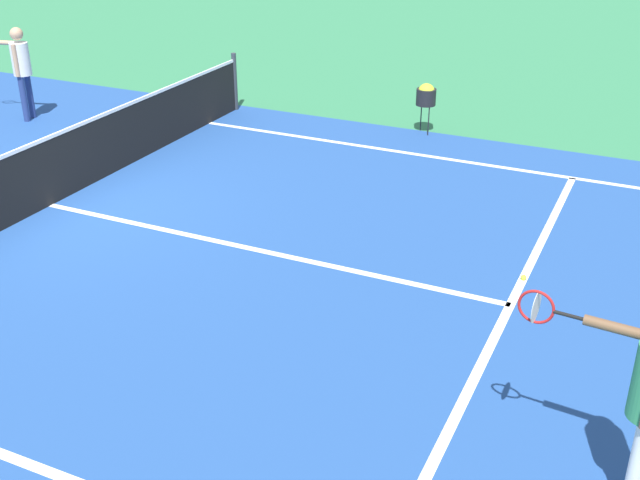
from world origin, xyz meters
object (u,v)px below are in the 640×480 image
Objects in this scene: net at (45,172)px; tennis_ball_mid_court at (524,278)px; ball_hopper at (426,95)px; player_far at (20,63)px.

net is 154.54× the size of tennis_ball_mid_court.
ball_hopper is at bearing 30.54° from tennis_ball_mid_court.
net reaches higher than ball_hopper.
ball_hopper is 5.38m from tennis_ball_mid_court.
player_far reaches higher than tennis_ball_mid_court.
player_far is (2.91, 3.13, 0.54)m from net.
net is 6.40m from ball_hopper.
tennis_ball_mid_court is at bearing -103.49° from player_far.
player_far reaches higher than ball_hopper.
net is 6.13× the size of player_far.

